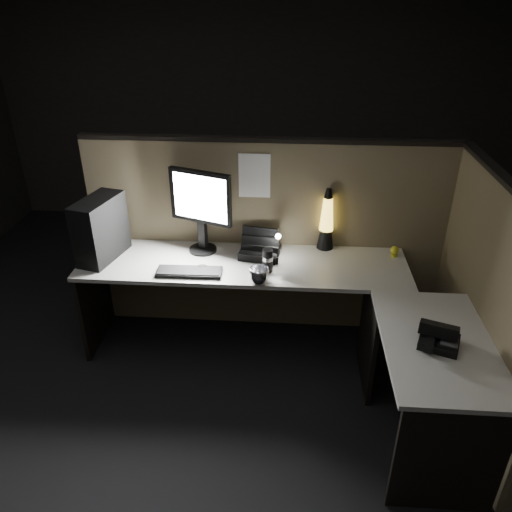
# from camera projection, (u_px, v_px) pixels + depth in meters

# --- Properties ---
(floor) EXTENTS (6.00, 6.00, 0.00)m
(floor) POSITION_uv_depth(u_px,v_px,m) (259.00, 403.00, 3.32)
(floor) COLOR black
(floor) RESTS_ON ground
(room_shell) EXTENTS (6.00, 6.00, 6.00)m
(room_shell) POSITION_uv_depth(u_px,v_px,m) (259.00, 169.00, 2.54)
(room_shell) COLOR silver
(room_shell) RESTS_ON ground
(partition_back) EXTENTS (2.66, 0.06, 1.50)m
(partition_back) POSITION_uv_depth(u_px,v_px,m) (267.00, 240.00, 3.77)
(partition_back) COLOR brown
(partition_back) RESTS_ON ground
(partition_right) EXTENTS (0.06, 1.66, 1.50)m
(partition_right) POSITION_uv_depth(u_px,v_px,m) (483.00, 310.00, 2.96)
(partition_right) COLOR brown
(partition_right) RESTS_ON ground
(desk) EXTENTS (2.60, 1.60, 0.73)m
(desk) POSITION_uv_depth(u_px,v_px,m) (289.00, 310.00, 3.25)
(desk) COLOR #B7B5AD
(desk) RESTS_ON ground
(pc_tower) EXTENTS (0.29, 0.46, 0.44)m
(pc_tower) POSITION_uv_depth(u_px,v_px,m) (100.00, 229.00, 3.47)
(pc_tower) COLOR black
(pc_tower) RESTS_ON desk
(monitor) EXTENTS (0.46, 0.22, 0.61)m
(monitor) POSITION_uv_depth(u_px,v_px,m) (201.00, 204.00, 3.50)
(monitor) COLOR black
(monitor) RESTS_ON desk
(keyboard) EXTENTS (0.44, 0.16, 0.02)m
(keyboard) POSITION_uv_depth(u_px,v_px,m) (189.00, 272.00, 3.37)
(keyboard) COLOR black
(keyboard) RESTS_ON desk
(mouse) EXTENTS (0.09, 0.06, 0.03)m
(mouse) POSITION_uv_depth(u_px,v_px,m) (202.00, 267.00, 3.41)
(mouse) COLOR black
(mouse) RESTS_ON desk
(clip_lamp) EXTENTS (0.04, 0.16, 0.20)m
(clip_lamp) POSITION_uv_depth(u_px,v_px,m) (278.00, 240.00, 3.54)
(clip_lamp) COLOR silver
(clip_lamp) RESTS_ON desk
(organizer) EXTENTS (0.31, 0.28, 0.21)m
(organizer) POSITION_uv_depth(u_px,v_px,m) (260.00, 249.00, 3.58)
(organizer) COLOR black
(organizer) RESTS_ON desk
(lava_lamp) EXTENTS (0.12, 0.12, 0.46)m
(lava_lamp) POSITION_uv_depth(u_px,v_px,m) (326.00, 224.00, 3.61)
(lava_lamp) COLOR black
(lava_lamp) RESTS_ON desk
(travel_mug) EXTENTS (0.07, 0.07, 0.17)m
(travel_mug) POSITION_uv_depth(u_px,v_px,m) (268.00, 260.00, 3.36)
(travel_mug) COLOR black
(travel_mug) RESTS_ON desk
(steel_mug) EXTENTS (0.17, 0.17, 0.11)m
(steel_mug) POSITION_uv_depth(u_px,v_px,m) (259.00, 276.00, 3.24)
(steel_mug) COLOR #BAB9C1
(steel_mug) RESTS_ON desk
(figurine) EXTENTS (0.06, 0.06, 0.06)m
(figurine) POSITION_uv_depth(u_px,v_px,m) (395.00, 250.00, 3.56)
(figurine) COLOR yellow
(figurine) RESTS_ON desk
(pinned_paper) EXTENTS (0.22, 0.00, 0.32)m
(pinned_paper) POSITION_uv_depth(u_px,v_px,m) (254.00, 176.00, 3.50)
(pinned_paper) COLOR white
(pinned_paper) RESTS_ON partition_back
(desk_phone) EXTENTS (0.25, 0.25, 0.12)m
(desk_phone) POSITION_uv_depth(u_px,v_px,m) (438.00, 337.00, 2.69)
(desk_phone) COLOR black
(desk_phone) RESTS_ON desk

